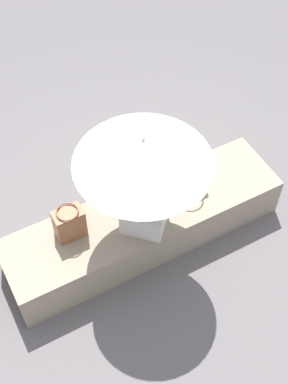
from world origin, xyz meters
TOP-DOWN VIEW (x-y plane):
  - ground_plane at (0.00, 0.00)m, footprint 14.00×14.00m
  - stone_bench at (0.00, 0.00)m, footprint 2.45×0.63m
  - person_seated at (0.06, 0.12)m, footprint 0.48×0.47m
  - parasol at (0.09, 0.16)m, footprint 1.00×1.00m
  - handbag_black at (0.62, -0.09)m, footprint 0.24×0.18m
  - tote_bag_canvas at (-0.44, -0.03)m, footprint 0.32×0.23m

SIDE VIEW (x-z plane):
  - ground_plane at x=0.00m, z-range 0.00..0.00m
  - stone_bench at x=0.00m, z-range 0.00..0.41m
  - tote_bag_canvas at x=-0.44m, z-range 0.41..0.67m
  - handbag_black at x=0.62m, z-range 0.40..0.71m
  - person_seated at x=0.06m, z-range 0.35..1.25m
  - parasol at x=0.09m, z-range 0.80..1.88m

